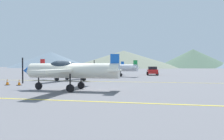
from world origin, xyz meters
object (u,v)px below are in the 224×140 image
Objects in this scene: airplane_far at (115,68)px; airplane_back at (107,67)px; airplane_near at (70,70)px; traffic_cone_front at (19,82)px; airplane_mid at (66,68)px; car_sedan at (152,71)px; traffic_cone_side at (7,82)px.

airplane_far is 11.29m from airplane_back.
airplane_far is (-0.33, 19.63, 0.00)m from airplane_near.
traffic_cone_front is (-1.95, -27.43, -1.20)m from airplane_back.
airplane_mid reaches higher than car_sedan.
car_sedan is at bearing 64.39° from traffic_cone_front.
traffic_cone_front is (-1.53, -6.89, -1.20)m from airplane_mid.
airplane_mid is (-4.59, 9.70, 0.00)m from airplane_near.
airplane_mid is at bearing -113.26° from airplane_far.
car_sedan is at bearing -19.24° from airplane_back.
airplane_near is at bearing -101.40° from car_sedan.
airplane_near and airplane_far have the same top height.
traffic_cone_front is (-5.80, -16.82, -1.20)m from airplane_far.
airplane_back is 15.03× the size of traffic_cone_side.
airplane_far is at bearing -128.36° from car_sedan.
car_sedan is (5.75, 7.26, -0.65)m from airplane_far.
traffic_cone_front is at bearing -94.07° from airplane_back.
airplane_near reaches higher than car_sedan.
airplane_back is (-4.17, 30.24, 0.00)m from airplane_near.
traffic_cone_front is at bearing -109.01° from airplane_far.
car_sedan is 7.54× the size of traffic_cone_side.
car_sedan is (9.59, -3.35, -0.65)m from airplane_back.
traffic_cone_side is (-2.78, -6.87, -1.20)m from airplane_mid.
airplane_mid is 15.03× the size of traffic_cone_side.
airplane_near is at bearing -82.14° from airplane_back.
airplane_back is (0.42, 20.54, 0.00)m from airplane_mid.
airplane_mid is at bearing 115.35° from airplane_near.
airplane_mid is at bearing 77.49° from traffic_cone_front.
car_sedan is at bearing 62.00° from traffic_cone_side.
car_sedan is 7.54× the size of traffic_cone_front.
airplane_far is at bearing -70.09° from airplane_back.
airplane_near is 10.73m from airplane_mid.
traffic_cone_side is (-7.05, -16.80, -1.20)m from airplane_far.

